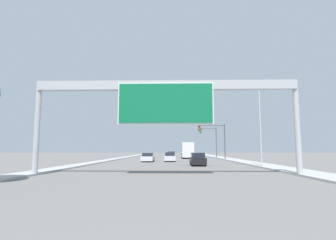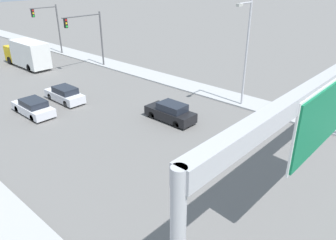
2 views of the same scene
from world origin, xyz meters
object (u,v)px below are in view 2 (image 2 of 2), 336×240
(sign_gantry, at_px, (323,104))
(street_lamp_right, at_px, (246,48))
(traffic_light_near_intersection, at_px, (90,31))
(car_mid_right, at_px, (65,95))
(truck_box_primary, at_px, (27,54))
(traffic_light_mid_block, at_px, (51,23))
(car_mid_left, at_px, (171,112))
(car_far_left, at_px, (33,107))

(sign_gantry, height_order, street_lamp_right, street_lamp_right)
(traffic_light_near_intersection, bearing_deg, car_mid_right, -139.22)
(truck_box_primary, distance_m, traffic_light_mid_block, 7.16)
(car_mid_right, bearing_deg, car_mid_left, -71.18)
(car_far_left, xyz_separation_m, truck_box_primary, (7.00, 14.80, 1.04))
(truck_box_primary, height_order, traffic_light_near_intersection, traffic_light_near_intersection)
(traffic_light_near_intersection, bearing_deg, sign_gantry, -105.99)
(sign_gantry, height_order, car_far_left, sign_gantry)
(traffic_light_near_intersection, bearing_deg, truck_box_primary, 127.71)
(street_lamp_right, bearing_deg, truck_box_primary, 103.78)
(traffic_light_mid_block, bearing_deg, truck_box_primary, -149.03)
(traffic_light_near_intersection, bearing_deg, street_lamp_right, -85.83)
(car_mid_left, bearing_deg, traffic_light_near_intersection, 73.86)
(car_mid_right, distance_m, car_mid_left, 10.85)
(car_mid_right, bearing_deg, traffic_light_mid_block, 62.41)
(traffic_light_mid_block, xyz_separation_m, street_lamp_right, (1.00, -30.33, 0.71))
(sign_gantry, bearing_deg, car_mid_left, 74.23)
(car_mid_right, xyz_separation_m, traffic_light_near_intersection, (8.63, 7.44, 3.91))
(car_mid_left, distance_m, truck_box_primary, 24.36)
(car_mid_left, distance_m, traffic_light_near_intersection, 18.84)
(traffic_light_near_intersection, bearing_deg, car_mid_left, -106.14)
(car_mid_right, relative_size, car_mid_left, 1.02)
(car_mid_right, height_order, traffic_light_mid_block, traffic_light_mid_block)
(truck_box_primary, bearing_deg, car_mid_right, -103.97)
(car_mid_right, bearing_deg, traffic_light_near_intersection, 40.78)
(sign_gantry, xyz_separation_m, traffic_light_near_intersection, (8.63, 30.11, -1.30))
(car_far_left, height_order, car_mid_left, car_mid_left)
(car_far_left, relative_size, car_mid_left, 1.02)
(car_far_left, bearing_deg, car_mid_left, -53.74)
(car_far_left, distance_m, traffic_light_mid_block, 22.47)
(car_mid_left, height_order, traffic_light_near_intersection, traffic_light_near_intersection)
(traffic_light_near_intersection, relative_size, traffic_light_mid_block, 0.97)
(car_far_left, xyz_separation_m, street_lamp_right, (13.61, -12.16, 4.66))
(truck_box_primary, distance_m, street_lamp_right, 27.99)
(car_far_left, xyz_separation_m, traffic_light_mid_block, (12.61, 18.17, 3.95))
(car_mid_left, bearing_deg, truck_box_primary, 90.00)
(car_mid_left, bearing_deg, car_mid_right, 108.82)
(street_lamp_right, bearing_deg, car_far_left, 138.23)
(traffic_light_near_intersection, distance_m, street_lamp_right, 20.39)
(sign_gantry, bearing_deg, car_mid_right, 90.00)
(car_mid_right, xyz_separation_m, car_mid_left, (3.50, -10.27, 0.04))
(car_mid_right, xyz_separation_m, truck_box_primary, (3.50, 14.07, 1.01))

